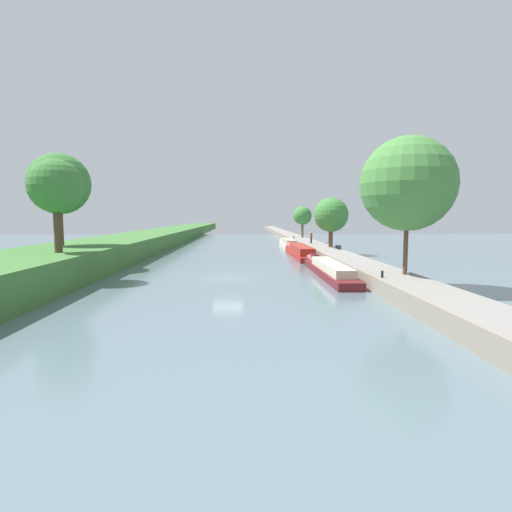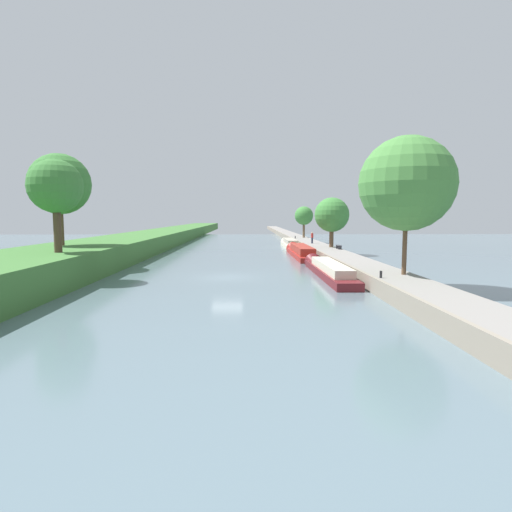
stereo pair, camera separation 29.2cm
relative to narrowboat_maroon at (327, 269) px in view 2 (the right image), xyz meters
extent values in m
plane|color=slate|center=(-8.34, -0.96, -0.50)|extent=(160.00, 160.00, 0.00)
cube|color=#3D7033|center=(-22.61, -0.96, 0.62)|extent=(8.87, 260.00, 2.23)
cube|color=gray|center=(3.09, -0.96, 0.01)|extent=(3.19, 260.00, 1.02)
cube|color=gray|center=(1.36, -0.96, 0.04)|extent=(0.25, 260.00, 1.07)
cube|color=maroon|center=(0.00, -0.66, -0.20)|extent=(1.82, 14.47, 0.59)
cube|color=beige|center=(0.00, -1.38, 0.40)|extent=(1.50, 10.13, 0.63)
cone|color=maroon|center=(0.00, 7.12, -0.20)|extent=(1.73, 1.09, 1.73)
cube|color=maroon|center=(-0.13, 15.89, -0.21)|extent=(2.08, 14.92, 0.57)
cube|color=maroon|center=(-0.13, 15.15, 0.49)|extent=(1.71, 10.44, 0.85)
cone|color=maroon|center=(-0.13, 23.98, -0.21)|extent=(1.98, 1.25, 1.98)
cube|color=beige|center=(0.06, 31.16, -0.18)|extent=(1.80, 12.89, 0.63)
cube|color=#B2A893|center=(0.06, 30.51, 0.50)|extent=(1.48, 9.02, 0.73)
cone|color=beige|center=(0.06, 38.15, -0.18)|extent=(1.71, 1.08, 1.71)
cylinder|color=brown|center=(3.83, -6.84, 2.68)|extent=(0.30, 0.30, 4.33)
sphere|color=#47843D|center=(3.83, -6.84, 6.57)|extent=(6.25, 6.25, 6.25)
cylinder|color=brown|center=(3.98, 17.94, 1.97)|extent=(0.53, 0.53, 2.91)
sphere|color=#3D7F38|center=(3.98, 17.94, 4.62)|extent=(4.35, 4.35, 4.35)
cylinder|color=brown|center=(3.74, 41.77, 2.06)|extent=(0.42, 0.42, 3.09)
sphere|color=#3D7F38|center=(3.74, 41.77, 4.54)|extent=(3.40, 3.40, 3.40)
cylinder|color=brown|center=(-23.82, 4.32, 3.79)|extent=(0.38, 0.38, 4.11)
sphere|color=#387533|center=(-23.82, 4.32, 7.36)|extent=(5.51, 5.51, 5.51)
cylinder|color=#4C3828|center=(-20.85, -3.08, 3.64)|extent=(0.56, 0.56, 3.82)
sphere|color=#387533|center=(-20.85, -3.08, 6.64)|extent=(3.95, 3.95, 3.95)
cylinder|color=#282D42|center=(2.69, 25.25, 0.93)|extent=(0.26, 0.26, 0.82)
cylinder|color=#B22D28|center=(2.69, 25.25, 1.65)|extent=(0.34, 0.34, 0.62)
sphere|color=tan|center=(2.69, 25.25, 2.07)|extent=(0.22, 0.22, 0.22)
cylinder|color=black|center=(1.79, -8.32, 0.74)|extent=(0.16, 0.16, 0.45)
cylinder|color=black|center=(1.79, 38.52, 0.74)|extent=(0.16, 0.16, 0.45)
cube|color=#333338|center=(4.23, 14.19, 0.72)|extent=(0.40, 0.08, 0.41)
cube|color=#333338|center=(4.23, 15.39, 0.72)|extent=(0.40, 0.08, 0.41)
cube|color=#38383D|center=(4.23, 14.79, 0.96)|extent=(0.44, 1.50, 0.06)
camera|label=1|loc=(-7.03, -34.19, 4.43)|focal=29.02mm
camera|label=2|loc=(-6.74, -34.20, 4.43)|focal=29.02mm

